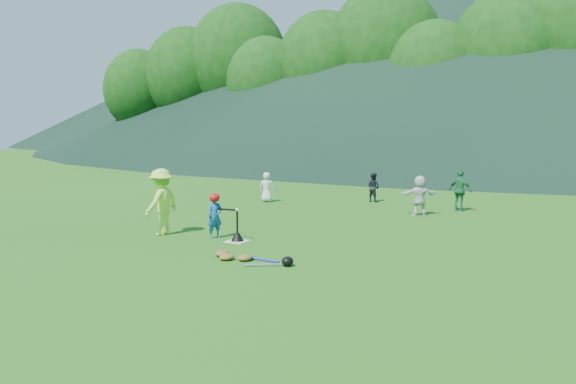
% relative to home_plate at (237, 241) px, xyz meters
% --- Properties ---
extents(ground, '(120.00, 120.00, 0.00)m').
position_rel_home_plate_xyz_m(ground, '(0.00, 0.00, -0.01)').
color(ground, '#265C15').
rests_on(ground, ground).
extents(home_plate, '(0.45, 0.45, 0.02)m').
position_rel_home_plate_xyz_m(home_plate, '(0.00, 0.00, 0.00)').
color(home_plate, silver).
rests_on(home_plate, ground).
extents(baseball, '(0.08, 0.08, 0.08)m').
position_rel_home_plate_xyz_m(baseball, '(0.00, 0.00, 0.73)').
color(baseball, white).
rests_on(baseball, batting_tee).
extents(batter_child, '(0.39, 0.45, 1.04)m').
position_rel_home_plate_xyz_m(batter_child, '(-0.69, 0.11, 0.51)').
color(batter_child, '#14508E').
rests_on(batter_child, ground).
extents(adult_coach, '(0.60, 1.05, 1.62)m').
position_rel_home_plate_xyz_m(adult_coach, '(-2.11, -0.11, 0.80)').
color(adult_coach, '#C1F748').
rests_on(adult_coach, ground).
extents(fielder_a, '(0.60, 0.48, 1.06)m').
position_rel_home_plate_xyz_m(fielder_a, '(-2.95, 6.50, 0.52)').
color(fielder_a, silver).
rests_on(fielder_a, ground).
extents(fielder_b, '(0.60, 0.53, 1.04)m').
position_rel_home_plate_xyz_m(fielder_b, '(0.38, 8.31, 0.51)').
color(fielder_b, black).
rests_on(fielder_b, ground).
extents(fielder_c, '(0.82, 0.54, 1.30)m').
position_rel_home_plate_xyz_m(fielder_c, '(3.56, 7.39, 0.64)').
color(fielder_c, '#217041').
rests_on(fielder_c, ground).
extents(fielder_d, '(1.13, 0.89, 1.20)m').
position_rel_home_plate_xyz_m(fielder_d, '(2.66, 5.89, 0.59)').
color(fielder_d, silver).
rests_on(fielder_d, ground).
extents(batting_tee, '(0.30, 0.30, 0.68)m').
position_rel_home_plate_xyz_m(batting_tee, '(0.00, 0.00, 0.12)').
color(batting_tee, black).
rests_on(batting_tee, home_plate).
extents(batter_gear, '(0.73, 0.26, 0.40)m').
position_rel_home_plate_xyz_m(batter_gear, '(-0.67, 0.11, 0.93)').
color(batter_gear, '#B70C12').
rests_on(batter_gear, ground).
extents(equipment_pile, '(1.80, 0.70, 0.19)m').
position_rel_home_plate_xyz_m(equipment_pile, '(1.16, -1.53, 0.06)').
color(equipment_pile, olive).
rests_on(equipment_pile, ground).
extents(outfield_fence, '(70.07, 0.08, 1.33)m').
position_rel_home_plate_xyz_m(outfield_fence, '(0.00, 28.00, 0.69)').
color(outfield_fence, gray).
rests_on(outfield_fence, ground).
extents(tree_line, '(70.04, 11.40, 14.82)m').
position_rel_home_plate_xyz_m(tree_line, '(0.20, 33.83, 8.20)').
color(tree_line, '#382314').
rests_on(tree_line, ground).
extents(distant_hills, '(155.00, 140.00, 32.00)m').
position_rel_home_plate_xyz_m(distant_hills, '(-7.63, 81.81, 14.97)').
color(distant_hills, black).
rests_on(distant_hills, ground).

